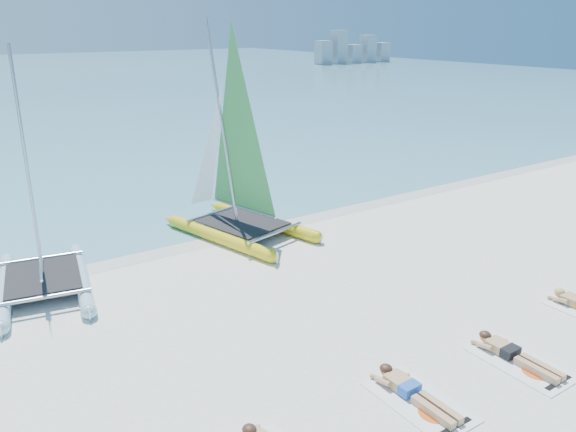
% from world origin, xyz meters
% --- Properties ---
extents(ground, '(140.00, 140.00, 0.00)m').
position_xyz_m(ground, '(0.00, 0.00, 0.00)').
color(ground, white).
rests_on(ground, ground).
extents(wet_sand_strip, '(140.00, 1.40, 0.01)m').
position_xyz_m(wet_sand_strip, '(0.00, 5.50, 0.00)').
color(wet_sand_strip, silver).
rests_on(wet_sand_strip, ground).
extents(distant_skyline, '(14.00, 2.00, 5.00)m').
position_xyz_m(distant_skyline, '(53.71, 62.00, 1.94)').
color(distant_skyline, '#9CA1AB').
rests_on(distant_skyline, ground).
extents(catamaran_blue, '(2.74, 4.52, 5.76)m').
position_xyz_m(catamaran_blue, '(-4.27, 4.65, 1.72)').
color(catamaran_blue, '#ACCEE2').
rests_on(catamaran_blue, ground).
extents(catamaran_yellow, '(3.30, 5.14, 6.38)m').
position_xyz_m(catamaran_yellow, '(1.32, 5.59, 2.01)').
color(catamaran_yellow, yellow).
rests_on(catamaran_yellow, ground).
extents(towel_b, '(1.00, 1.85, 0.02)m').
position_xyz_m(towel_b, '(-0.03, -3.36, 0.01)').
color(towel_b, white).
rests_on(towel_b, ground).
extents(sunbather_b, '(0.37, 1.73, 0.26)m').
position_xyz_m(sunbather_b, '(-0.03, -3.17, 0.12)').
color(sunbather_b, tan).
rests_on(sunbather_b, towel_b).
extents(towel_c, '(1.00, 1.85, 0.02)m').
position_xyz_m(towel_c, '(2.38, -3.62, 0.01)').
color(towel_c, white).
rests_on(towel_c, ground).
extents(sunbather_c, '(0.37, 1.73, 0.26)m').
position_xyz_m(sunbather_c, '(2.38, -3.43, 0.12)').
color(sunbather_c, tan).
rests_on(sunbather_c, towel_c).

